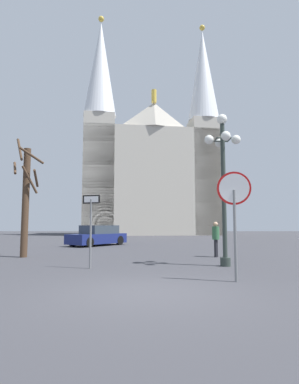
{
  "coord_description": "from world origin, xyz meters",
  "views": [
    {
      "loc": [
        0.05,
        -7.07,
        1.47
      ],
      "look_at": [
        0.01,
        19.68,
        4.17
      ],
      "focal_mm": 29.85,
      "sensor_mm": 36.0,
      "label": 1
    }
  ],
  "objects_px": {
    "stop_sign": "(235,203)",
    "bare_tree": "(26,197)",
    "cathedral": "(151,168)",
    "one_way_arrow_sign": "(91,221)",
    "street_lamp": "(224,168)",
    "pedestrian_walking": "(216,236)",
    "parked_car_near_navy": "(98,236)"
  },
  "relations": [
    {
      "from": "cathedral",
      "to": "pedestrian_walking",
      "type": "relative_size",
      "value": 19.31
    },
    {
      "from": "stop_sign",
      "to": "pedestrian_walking",
      "type": "distance_m",
      "value": 6.35
    },
    {
      "from": "one_way_arrow_sign",
      "to": "pedestrian_walking",
      "type": "relative_size",
      "value": 1.56
    },
    {
      "from": "one_way_arrow_sign",
      "to": "parked_car_near_navy",
      "type": "height_order",
      "value": "one_way_arrow_sign"
    },
    {
      "from": "pedestrian_walking",
      "to": "cathedral",
      "type": "bearing_deg",
      "value": 95.31
    },
    {
      "from": "stop_sign",
      "to": "parked_car_near_navy",
      "type": "xyz_separation_m",
      "value": [
        -5.82,
        13.91,
        -1.39
      ]
    },
    {
      "from": "stop_sign",
      "to": "bare_tree",
      "type": "height_order",
      "value": "bare_tree"
    },
    {
      "from": "cathedral",
      "to": "bare_tree",
      "type": "distance_m",
      "value": 32.33
    },
    {
      "from": "pedestrian_walking",
      "to": "street_lamp",
      "type": "bearing_deg",
      "value": -95.95
    },
    {
      "from": "stop_sign",
      "to": "bare_tree",
      "type": "bearing_deg",
      "value": 142.33
    },
    {
      "from": "pedestrian_walking",
      "to": "one_way_arrow_sign",
      "type": "bearing_deg",
      "value": -143.05
    },
    {
      "from": "cathedral",
      "to": "bare_tree",
      "type": "xyz_separation_m",
      "value": [
        -5.76,
        -31.07,
        -6.8
      ]
    },
    {
      "from": "one_way_arrow_sign",
      "to": "street_lamp",
      "type": "relative_size",
      "value": 0.45
    },
    {
      "from": "cathedral",
      "to": "parked_car_near_navy",
      "type": "xyz_separation_m",
      "value": [
        -3.72,
        -23.22,
        -8.83
      ]
    },
    {
      "from": "stop_sign",
      "to": "parked_car_near_navy",
      "type": "relative_size",
      "value": 0.64
    },
    {
      "from": "bare_tree",
      "to": "pedestrian_walking",
      "type": "height_order",
      "value": "bare_tree"
    },
    {
      "from": "parked_car_near_navy",
      "to": "pedestrian_walking",
      "type": "distance_m",
      "value": 10.14
    },
    {
      "from": "cathedral",
      "to": "pedestrian_walking",
      "type": "bearing_deg",
      "value": -84.69
    },
    {
      "from": "street_lamp",
      "to": "cathedral",
      "type": "bearing_deg",
      "value": 94.27
    },
    {
      "from": "cathedral",
      "to": "one_way_arrow_sign",
      "type": "distance_m",
      "value": 35.64
    },
    {
      "from": "street_lamp",
      "to": "parked_car_near_navy",
      "type": "height_order",
      "value": "street_lamp"
    },
    {
      "from": "stop_sign",
      "to": "pedestrian_walking",
      "type": "bearing_deg",
      "value": 82.88
    },
    {
      "from": "street_lamp",
      "to": "bare_tree",
      "type": "xyz_separation_m",
      "value": [
        -8.3,
        3.01,
        -0.82
      ]
    },
    {
      "from": "cathedral",
      "to": "stop_sign",
      "type": "bearing_deg",
      "value": -86.76
    },
    {
      "from": "street_lamp",
      "to": "bare_tree",
      "type": "distance_m",
      "value": 8.87
    },
    {
      "from": "stop_sign",
      "to": "bare_tree",
      "type": "relative_size",
      "value": 0.53
    },
    {
      "from": "stop_sign",
      "to": "pedestrian_walking",
      "type": "relative_size",
      "value": 1.81
    },
    {
      "from": "street_lamp",
      "to": "pedestrian_walking",
      "type": "xyz_separation_m",
      "value": [
        0.33,
        3.15,
        -2.56
      ]
    },
    {
      "from": "bare_tree",
      "to": "parked_car_near_navy",
      "type": "xyz_separation_m",
      "value": [
        2.04,
        7.85,
        -2.03
      ]
    },
    {
      "from": "stop_sign",
      "to": "street_lamp",
      "type": "height_order",
      "value": "street_lamp"
    },
    {
      "from": "street_lamp",
      "to": "stop_sign",
      "type": "bearing_deg",
      "value": -98.32
    },
    {
      "from": "cathedral",
      "to": "street_lamp",
      "type": "distance_m",
      "value": 34.69
    }
  ]
}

